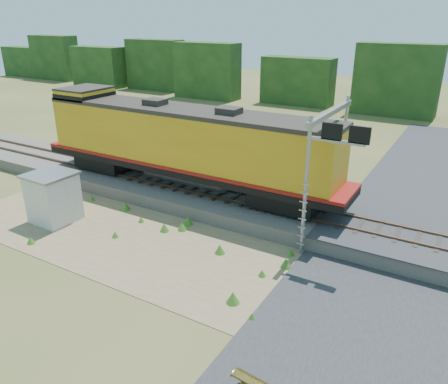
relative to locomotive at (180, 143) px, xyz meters
The scene contains 10 objects.
ground 8.91m from the locomotive, 47.21° to the right, with size 140.00×140.00×0.00m, color #475123.
ballast 6.38m from the locomotive, ahead, with size 70.00×5.00×0.80m, color slate.
rails 6.16m from the locomotive, ahead, with size 70.00×1.54×0.16m.
dirt_shoulder 7.44m from the locomotive, 57.13° to the right, with size 26.00×8.00×0.03m, color #8C7754.
road 14.04m from the locomotive, 22.73° to the right, with size 7.00×66.00×0.86m.
tree_line_north 32.48m from the locomotive, 80.15° to the left, with size 130.00×3.00×6.50m.
weed_clumps 7.18m from the locomotive, 70.81° to the right, with size 15.00×6.20×0.56m, color #3B7020, non-canonical shape.
locomotive is the anchor object (origin of this frame).
shed 7.76m from the locomotive, 123.08° to the right, with size 2.40×2.40×2.78m.
signal_gantry 9.42m from the locomotive, ahead, with size 2.64×6.20×6.67m.
Camera 1 is at (9.47, -14.37, 10.58)m, focal length 35.00 mm.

